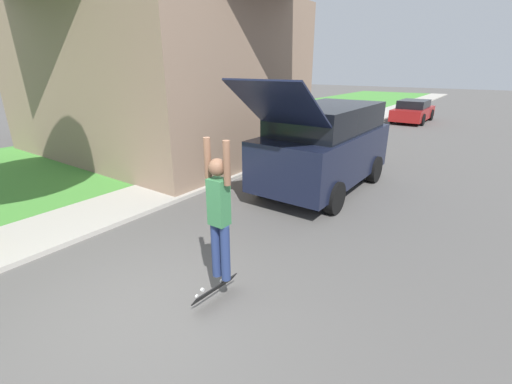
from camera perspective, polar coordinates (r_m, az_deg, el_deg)
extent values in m
plane|color=#54514F|center=(5.35, -17.66, -18.01)|extent=(120.00, 120.00, 0.00)
cube|color=#478E38|center=(14.61, -18.15, 6.59)|extent=(10.00, 80.00, 0.08)
cube|color=#ADA89E|center=(11.44, -4.79, 4.00)|extent=(1.80, 80.00, 0.10)
cube|color=#89705B|center=(14.45, -16.43, 17.51)|extent=(9.76, 7.24, 5.33)
cube|color=black|center=(9.53, 11.25, 6.17)|extent=(2.04, 4.62, 1.24)
cube|color=black|center=(9.46, 11.96, 11.96)|extent=(1.88, 3.60, 0.68)
cylinder|color=black|center=(11.34, 9.65, 5.40)|extent=(0.24, 0.77, 0.77)
cylinder|color=black|center=(10.66, 19.11, 3.61)|extent=(0.24, 0.77, 0.77)
cylinder|color=black|center=(8.96, 1.39, 1.69)|extent=(0.24, 0.77, 0.77)
cylinder|color=black|center=(8.08, 12.93, -0.93)|extent=(0.24, 0.77, 0.77)
cube|color=black|center=(7.22, 3.85, 14.36)|extent=(1.80, 1.44, 1.03)
cube|color=maroon|center=(23.74, 24.67, 11.86)|extent=(1.73, 4.30, 0.65)
cube|color=black|center=(23.58, 24.81, 13.17)|extent=(1.52, 2.23, 0.47)
cylinder|color=black|center=(25.19, 23.38, 12.00)|extent=(0.20, 0.68, 0.68)
cylinder|color=black|center=(24.88, 27.15, 11.37)|extent=(0.20, 0.68, 0.68)
cylinder|color=black|center=(22.70, 21.82, 11.48)|extent=(0.20, 0.68, 0.68)
cylinder|color=black|center=(22.35, 25.99, 10.78)|extent=(0.20, 0.68, 0.68)
cylinder|color=navy|center=(4.85, -6.67, -9.50)|extent=(0.13, 0.13, 0.83)
cylinder|color=navy|center=(4.75, -5.13, -10.12)|extent=(0.13, 0.13, 0.83)
cube|color=#337042|center=(4.48, -6.24, -1.68)|extent=(0.25, 0.20, 0.63)
sphere|color=brown|center=(4.32, -6.48, 4.12)|extent=(0.23, 0.23, 0.23)
cylinder|color=brown|center=(4.41, -8.07, 5.41)|extent=(0.09, 0.09, 0.56)
cylinder|color=brown|center=(4.20, -4.89, 4.79)|extent=(0.09, 0.09, 0.56)
cube|color=black|center=(5.16, -6.84, -15.71)|extent=(0.17, 0.80, 0.21)
cylinder|color=silver|center=(5.24, -4.83, -13.55)|extent=(0.03, 0.06, 0.06)
cylinder|color=silver|center=(5.39, -5.75, -14.54)|extent=(0.03, 0.06, 0.06)
cylinder|color=silver|center=(4.95, -8.92, -15.82)|extent=(0.03, 0.06, 0.06)
cylinder|color=silver|center=(5.11, -9.79, -16.78)|extent=(0.03, 0.06, 0.06)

